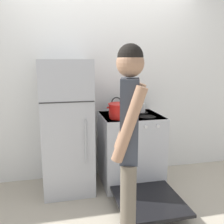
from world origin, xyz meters
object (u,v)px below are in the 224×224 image
person (129,143)px  dutch_oven_pot (121,111)px  utensil_jar (141,107)px  tea_kettle (117,109)px  refrigerator (67,127)px  stove_range (131,150)px

person → dutch_oven_pot: bearing=6.2°
utensil_jar → dutch_oven_pot: bearing=-142.8°
tea_kettle → utensil_jar: (0.34, 0.01, 0.01)m
person → utensil_jar: bearing=-5.3°
tea_kettle → person: bearing=-99.8°
refrigerator → tea_kettle: size_ratio=7.32×
refrigerator → dutch_oven_pot: (0.62, -0.14, 0.19)m
refrigerator → person: 1.30m
refrigerator → utensil_jar: (0.98, 0.13, 0.18)m
stove_range → person: (-0.39, -1.18, 0.51)m
stove_range → utensil_jar: (0.19, 0.18, 0.52)m
person → tea_kettle: bearing=7.8°
dutch_oven_pot → stove_range: bearing=29.1°
stove_range → person: size_ratio=0.82×
tea_kettle → utensil_jar: bearing=1.1°
tea_kettle → person: person is taller
dutch_oven_pot → person: person is taller
tea_kettle → utensil_jar: utensil_jar is taller
stove_range → dutch_oven_pot: bearing=-150.9°
stove_range → tea_kettle: tea_kettle is taller
stove_range → dutch_oven_pot: size_ratio=4.11×
dutch_oven_pot → person: (-0.22, -1.08, -0.03)m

